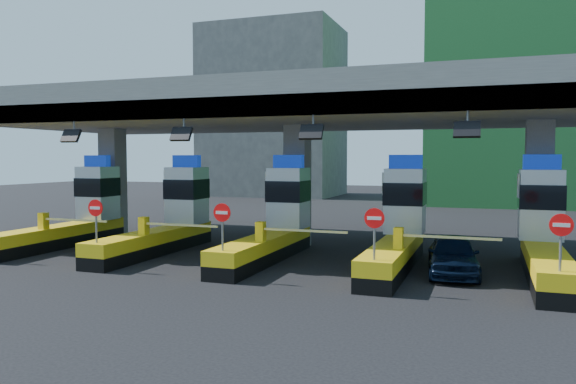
% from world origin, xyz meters
% --- Properties ---
extents(ground, '(120.00, 120.00, 0.00)m').
position_xyz_m(ground, '(0.00, 0.00, 0.00)').
color(ground, black).
rests_on(ground, ground).
extents(toll_canopy, '(28.00, 12.09, 7.00)m').
position_xyz_m(toll_canopy, '(0.00, 2.87, 6.13)').
color(toll_canopy, slate).
rests_on(toll_canopy, ground).
extents(toll_lane_far_left, '(4.43, 8.00, 4.16)m').
position_xyz_m(toll_lane_far_left, '(-10.00, 0.28, 1.40)').
color(toll_lane_far_left, black).
rests_on(toll_lane_far_left, ground).
extents(toll_lane_left, '(4.43, 8.00, 4.16)m').
position_xyz_m(toll_lane_left, '(-5.00, 0.28, 1.40)').
color(toll_lane_left, black).
rests_on(toll_lane_left, ground).
extents(toll_lane_center, '(4.43, 8.00, 4.16)m').
position_xyz_m(toll_lane_center, '(0.00, 0.28, 1.40)').
color(toll_lane_center, black).
rests_on(toll_lane_center, ground).
extents(toll_lane_right, '(4.43, 8.00, 4.16)m').
position_xyz_m(toll_lane_right, '(5.00, 0.28, 1.40)').
color(toll_lane_right, black).
rests_on(toll_lane_right, ground).
extents(toll_lane_far_right, '(4.43, 8.00, 4.16)m').
position_xyz_m(toll_lane_far_right, '(10.00, 0.28, 1.40)').
color(toll_lane_far_right, black).
rests_on(toll_lane_far_right, ground).
extents(bg_building_scaffold, '(18.00, 12.00, 28.00)m').
position_xyz_m(bg_building_scaffold, '(12.00, 32.00, 14.00)').
color(bg_building_scaffold, '#1E5926').
rests_on(bg_building_scaffold, ground).
extents(bg_building_concrete, '(14.00, 10.00, 18.00)m').
position_xyz_m(bg_building_concrete, '(-14.00, 36.00, 9.00)').
color(bg_building_concrete, '#4C4C49').
rests_on(bg_building_concrete, ground).
extents(van, '(2.05, 4.24, 1.39)m').
position_xyz_m(van, '(7.04, -1.09, 0.70)').
color(van, black).
rests_on(van, ground).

